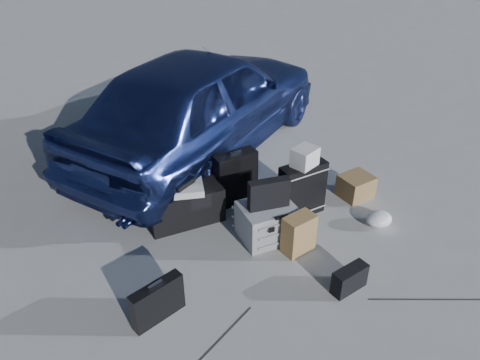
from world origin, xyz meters
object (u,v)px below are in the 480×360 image
suitcase_left (235,178)px  suitcase_right (302,190)px  car (202,101)px  duffel_bag (185,206)px  pelican_case (267,222)px  briefcase (158,302)px  cardboard_box (356,186)px

suitcase_left → suitcase_right: size_ratio=1.01×
car → suitcase_left: size_ratio=6.58×
car → suitcase_right: size_ratio=6.65×
suitcase_left → duffel_bag: size_ratio=0.79×
car → suitcase_left: (-0.35, -1.28, -0.39)m
pelican_case → suitcase_right: 0.58m
briefcase → cardboard_box: bearing=-1.5°
pelican_case → cardboard_box: size_ratio=1.50×
pelican_case → briefcase: pelican_case is taller
pelican_case → duffel_bag: bearing=138.5°
suitcase_left → cardboard_box: suitcase_left is taller
briefcase → cardboard_box: size_ratio=1.35×
briefcase → suitcase_left: 1.82m
duffel_bag → suitcase_right: bearing=-18.1°
car → suitcase_left: car is taller
briefcase → duffel_bag: 1.33m
car → cardboard_box: car is taller
pelican_case → suitcase_right: bearing=21.1°
duffel_bag → cardboard_box: (1.85, -0.70, -0.07)m
suitcase_right → cardboard_box: suitcase_right is taller
suitcase_left → duffel_bag: bearing=-175.1°
pelican_case → suitcase_right: suitcase_right is taller
suitcase_left → duffel_bag: 0.66m
pelican_case → duffel_bag: (-0.55, 0.70, 0.01)m
duffel_bag → pelican_case: bearing=-41.6°
briefcase → suitcase_left: size_ratio=0.76×
car → briefcase: 3.00m
briefcase → suitcase_right: 2.00m
suitcase_right → car: bearing=98.3°
pelican_case → briefcase: (-1.39, -0.33, -0.01)m
car → pelican_case: bearing=142.7°
duffel_bag → cardboard_box: size_ratio=2.25×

